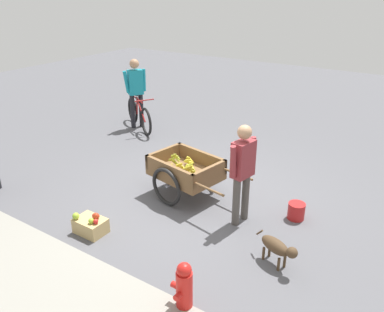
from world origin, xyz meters
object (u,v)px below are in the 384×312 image
cyclist_person (136,87)px  fire_hydrant (184,289)px  dog (277,247)px  fruit_cart (186,172)px  bicycle (139,115)px  plastic_bucket (296,211)px  apple_crate (91,225)px  vendor_person (243,167)px

cyclist_person → fire_hydrant: 6.23m
dog → fruit_cart: bearing=-23.7°
fruit_cart → bicycle: 3.52m
plastic_bucket → apple_crate: 3.05m
cyclist_person → bicycle: bearing=148.9°
dog → plastic_bucket: dog is taller
fruit_cart → dog: fruit_cart is taller
fruit_cart → apple_crate: size_ratio=4.01×
bicycle → dog: bicycle is taller
fire_hydrant → bicycle: bearing=-45.3°
dog → plastic_bucket: 1.21m
vendor_person → bicycle: size_ratio=1.05×
fire_hydrant → apple_crate: fire_hydrant is taller
dog → apple_crate: size_ratio=1.45×
cyclist_person → dog: bearing=148.0°
cyclist_person → plastic_bucket: cyclist_person is taller
vendor_person → apple_crate: 2.33m
fruit_cart → vendor_person: 1.24m
cyclist_person → plastic_bucket: bearing=158.3°
plastic_bucket → dog: bearing=97.9°
fruit_cart → dog: (-1.97, 0.87, -0.17)m
dog → apple_crate: bearing=17.5°
vendor_person → dog: 1.25m
fruit_cart → plastic_bucket: size_ratio=6.86×
vendor_person → bicycle: bearing=-30.7°
plastic_bucket → apple_crate: bearing=40.2°
bicycle → plastic_bucket: size_ratio=5.65×
dog → apple_crate: (2.50, 0.79, -0.14)m
vendor_person → dog: (-0.85, 0.65, -0.64)m
vendor_person → plastic_bucket: size_ratio=5.95×
bicycle → fire_hydrant: (-4.26, 4.30, -0.02)m
cyclist_person → fire_hydrant: size_ratio=2.49×
plastic_bucket → vendor_person: bearing=38.0°
fruit_cart → fire_hydrant: 2.62m
fruit_cart → dog: bearing=156.3°
bicycle → vendor_person: bearing=149.3°
fire_hydrant → apple_crate: 2.05m
plastic_bucket → fire_hydrant: bearing=81.9°
cyclist_person → dog: (-4.91, 3.07, -0.73)m
cyclist_person → fire_hydrant: cyclist_person is taller
bicycle → cyclist_person: bearing=-31.1°
fruit_cart → dog: 2.16m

